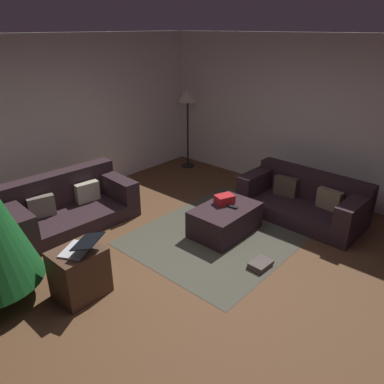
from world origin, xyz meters
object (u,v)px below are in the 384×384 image
object	(u,v)px
couch_left	(68,205)
side_table	(80,273)
laptop	(80,247)
book_stack	(260,265)
ottoman	(225,220)
couch_right	(304,200)
tv_remote	(232,207)
corner_lamp	(188,101)
gift_box	(224,199)

from	to	relation	value
couch_left	side_table	xyz separation A→B (m)	(-0.80, -1.55, 0.00)
laptop	book_stack	xyz separation A→B (m)	(1.68, -1.16, -0.57)
couch_left	laptop	xyz separation A→B (m)	(-0.77, -1.60, 0.33)
ottoman	book_stack	size ratio (longest dim) A/B	3.15
couch_right	laptop	distance (m)	3.43
tv_remote	side_table	xyz separation A→B (m)	(-2.16, 0.44, -0.13)
side_table	book_stack	bearing A→B (deg)	-35.19
book_stack	corner_lamp	xyz separation A→B (m)	(2.07, 3.07, 1.30)
couch_left	laptop	bearing A→B (deg)	68.10
corner_lamp	gift_box	bearing A→B (deg)	-126.64
gift_box	couch_left	bearing A→B (deg)	127.28
couch_left	book_stack	bearing A→B (deg)	112.25
couch_left	laptop	distance (m)	1.80
tv_remote	laptop	xyz separation A→B (m)	(-2.13, 0.39, 0.21)
book_stack	couch_left	bearing A→B (deg)	108.29
tv_remote	corner_lamp	bearing A→B (deg)	47.38
laptop	side_table	bearing A→B (deg)	118.31
couch_left	corner_lamp	xyz separation A→B (m)	(2.98, 0.31, 1.07)
ottoman	tv_remote	distance (m)	0.23
side_table	laptop	size ratio (longest dim) A/B	1.10
couch_left	gift_box	world-z (taller)	couch_left
couch_right	laptop	size ratio (longest dim) A/B	3.63
side_table	book_stack	world-z (taller)	side_table
corner_lamp	tv_remote	bearing A→B (deg)	-125.20
couch_right	corner_lamp	distance (m)	3.06
ottoman	corner_lamp	world-z (taller)	corner_lamp
side_table	couch_right	bearing A→B (deg)	-16.24
couch_right	tv_remote	bearing A→B (deg)	67.18
tv_remote	book_stack	distance (m)	0.96
gift_box	corner_lamp	size ratio (longest dim) A/B	0.16
tv_remote	corner_lamp	size ratio (longest dim) A/B	0.10
couch_left	couch_right	distance (m)	3.55
couch_left	tv_remote	world-z (taller)	couch_left
couch_right	corner_lamp	bearing A→B (deg)	-7.84
ottoman	laptop	xyz separation A→B (m)	(-2.08, 0.32, 0.41)
corner_lamp	couch_right	bearing A→B (deg)	-99.42
gift_box	tv_remote	distance (m)	0.17
couch_right	gift_box	bearing A→B (deg)	60.20
side_table	laptop	xyz separation A→B (m)	(0.03, -0.05, 0.33)
couch_left	ottoman	size ratio (longest dim) A/B	1.93
side_table	corner_lamp	size ratio (longest dim) A/B	0.35
side_table	laptop	distance (m)	0.34
gift_box	book_stack	distance (m)	1.12
gift_box	side_table	xyz separation A→B (m)	(-2.19, 0.28, -0.18)
ottoman	gift_box	distance (m)	0.29
couch_right	laptop	xyz separation A→B (m)	(-3.29, 0.92, 0.35)
laptop	ottoman	bearing A→B (deg)	-8.72
couch_right	side_table	xyz separation A→B (m)	(-3.31, 0.96, 0.01)
gift_box	tv_remote	xyz separation A→B (m)	(-0.03, -0.16, -0.05)
gift_box	book_stack	world-z (taller)	gift_box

